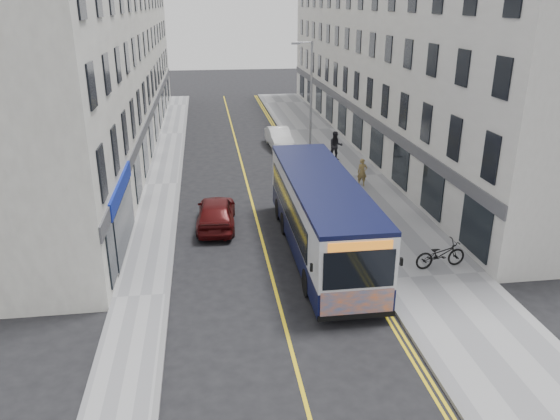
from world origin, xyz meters
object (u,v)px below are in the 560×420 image
object	(u,v)px
city_bus	(321,213)
car_maroon	(216,212)
streetlamp	(310,102)
bicycle	(441,254)
pedestrian_far	(336,146)
car_white	(279,138)
pedestrian_near	(362,172)

from	to	relation	value
city_bus	car_maroon	distance (m)	5.74
city_bus	car_maroon	size ratio (longest dim) A/B	2.61
streetlamp	car_maroon	xyz separation A→B (m)	(-6.17, -8.77, -3.62)
streetlamp	bicycle	distance (m)	15.25
pedestrian_far	car_white	world-z (taller)	pedestrian_far
bicycle	pedestrian_near	world-z (taller)	pedestrian_near
bicycle	pedestrian_far	size ratio (longest dim) A/B	1.10
city_bus	car_white	bearing A→B (deg)	87.61
bicycle	car_white	distance (m)	20.97
streetlamp	bicycle	size ratio (longest dim) A/B	3.70
city_bus	bicycle	distance (m)	5.11
city_bus	car_white	world-z (taller)	city_bus
city_bus	car_white	distance (m)	18.51
streetlamp	city_bus	world-z (taller)	streetlamp
city_bus	car_white	size ratio (longest dim) A/B	2.69
streetlamp	pedestrian_near	size ratio (longest dim) A/B	4.98
city_bus	pedestrian_far	xyz separation A→B (m)	(3.99, 13.95, -0.75)
streetlamp	city_bus	bearing A→B (deg)	-98.45
streetlamp	car_white	xyz separation A→B (m)	(-1.07, 6.08, -3.67)
pedestrian_near	car_maroon	size ratio (longest dim) A/B	0.36
car_white	car_maroon	xyz separation A→B (m)	(-5.10, -14.85, 0.05)
pedestrian_far	streetlamp	bearing A→B (deg)	-141.22
streetlamp	city_bus	xyz separation A→B (m)	(-1.84, -12.37, -2.54)
bicycle	car_white	size ratio (longest dim) A/B	0.50
streetlamp	city_bus	distance (m)	12.76
bicycle	pedestrian_far	world-z (taller)	pedestrian_far
streetlamp	car_maroon	size ratio (longest dim) A/B	1.79
pedestrian_near	car_maroon	bearing A→B (deg)	-146.50
pedestrian_near	streetlamp	bearing A→B (deg)	125.52
car_maroon	pedestrian_far	bearing A→B (deg)	-125.21
streetlamp	pedestrian_near	distance (m)	5.79
city_bus	car_white	xyz separation A→B (m)	(0.77, 18.46, -1.14)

